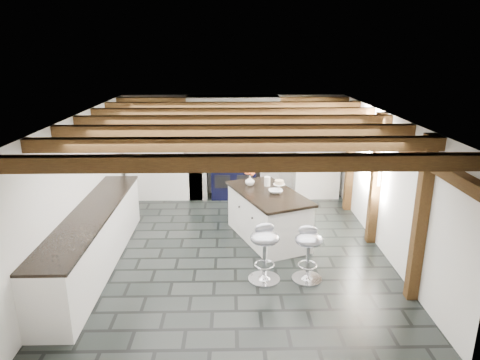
{
  "coord_description": "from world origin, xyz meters",
  "views": [
    {
      "loc": [
        -0.06,
        -6.73,
        3.31
      ],
      "look_at": [
        0.1,
        0.4,
        1.1
      ],
      "focal_mm": 32.0,
      "sensor_mm": 36.0,
      "label": 1
    }
  ],
  "objects_px": {
    "kitchen_island": "(268,215)",
    "bar_stool_near": "(308,248)",
    "bar_stool_far": "(264,246)",
    "range_cooker": "(233,177)"
  },
  "relations": [
    {
      "from": "kitchen_island",
      "to": "bar_stool_near",
      "type": "bearing_deg",
      "value": -93.8
    },
    {
      "from": "bar_stool_near",
      "to": "bar_stool_far",
      "type": "height_order",
      "value": "bar_stool_far"
    },
    {
      "from": "range_cooker",
      "to": "bar_stool_near",
      "type": "bearing_deg",
      "value": -74.21
    },
    {
      "from": "kitchen_island",
      "to": "bar_stool_far",
      "type": "bearing_deg",
      "value": -118.34
    },
    {
      "from": "kitchen_island",
      "to": "bar_stool_far",
      "type": "relative_size",
      "value": 2.27
    },
    {
      "from": "range_cooker",
      "to": "bar_stool_far",
      "type": "xyz_separation_m",
      "value": [
        0.42,
        -3.77,
        0.08
      ]
    },
    {
      "from": "range_cooker",
      "to": "bar_stool_far",
      "type": "height_order",
      "value": "range_cooker"
    },
    {
      "from": "kitchen_island",
      "to": "bar_stool_far",
      "type": "distance_m",
      "value": 1.48
    },
    {
      "from": "bar_stool_far",
      "to": "kitchen_island",
      "type": "bearing_deg",
      "value": 68.42
    },
    {
      "from": "bar_stool_far",
      "to": "range_cooker",
      "type": "bearing_deg",
      "value": 81.56
    }
  ]
}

